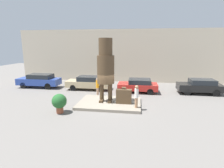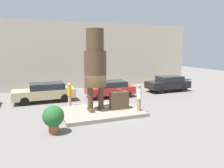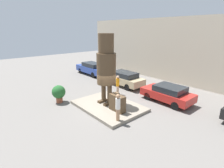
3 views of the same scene
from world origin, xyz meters
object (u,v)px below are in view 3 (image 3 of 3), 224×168
object	(u,v)px
planter_pot	(59,93)
giant_suitcase	(117,103)
statue_figure	(106,64)
parked_car_tan	(123,78)
parked_car_blue	(92,68)
worker_hivis	(118,84)
parked_car_red	(168,93)
tourist	(118,106)

from	to	relation	value
planter_pot	giant_suitcase	bearing A→B (deg)	26.06
statue_figure	parked_car_tan	xyz separation A→B (m)	(-2.75, 4.44, -2.42)
giant_suitcase	planter_pot	xyz separation A→B (m)	(-4.44, -2.17, 0.03)
statue_figure	parked_car_tan	bearing A→B (deg)	121.78
parked_car_blue	planter_pot	xyz separation A→B (m)	(5.68, -7.02, -0.02)
parked_car_blue	worker_hivis	world-z (taller)	worker_hivis
parked_car_red	worker_hivis	xyz separation A→B (m)	(-3.87, -1.85, 0.21)
tourist	planter_pot	distance (m)	5.61
giant_suitcase	planter_pot	world-z (taller)	giant_suitcase
parked_car_tan	parked_car_red	distance (m)	5.39
tourist	parked_car_tan	bearing A→B (deg)	133.24
tourist	parked_car_tan	world-z (taller)	tourist
parked_car_blue	parked_car_red	size ratio (longest dim) A/B	1.19
giant_suitcase	parked_car_blue	xyz separation A→B (m)	(-10.12, 4.85, 0.05)
planter_pot	worker_hivis	xyz separation A→B (m)	(1.69, 4.74, 0.12)
planter_pot	parked_car_tan	bearing A→B (deg)	88.49
parked_car_blue	parked_car_red	distance (m)	11.25
planter_pot	worker_hivis	bearing A→B (deg)	70.35
giant_suitcase	parked_car_red	size ratio (longest dim) A/B	0.34
statue_figure	worker_hivis	bearing A→B (deg)	118.56
parked_car_blue	worker_hivis	size ratio (longest dim) A/B	2.76
statue_figure	worker_hivis	xyz separation A→B (m)	(-1.24, 2.28, -2.26)
tourist	planter_pot	world-z (taller)	tourist
giant_suitcase	parked_car_blue	world-z (taller)	same
statue_figure	tourist	world-z (taller)	statue_figure
statue_figure	tourist	distance (m)	3.45
statue_figure	parked_car_red	bearing A→B (deg)	57.50
giant_suitcase	tourist	xyz separation A→B (m)	(1.00, -0.86, 0.36)
parked_car_blue	planter_pot	size ratio (longest dim) A/B	3.39
giant_suitcase	worker_hivis	xyz separation A→B (m)	(-2.75, 2.57, 0.15)
planter_pot	parked_car_blue	bearing A→B (deg)	128.98
parked_car_blue	parked_car_tan	world-z (taller)	parked_car_blue
parked_car_red	worker_hivis	distance (m)	4.29
parked_car_red	worker_hivis	world-z (taller)	worker_hivis
parked_car_tan	parked_car_red	xyz separation A→B (m)	(5.38, -0.31, -0.05)
parked_car_tan	statue_figure	bearing A→B (deg)	121.78
statue_figure	parked_car_tan	world-z (taller)	statue_figure
planter_pot	parked_car_red	bearing A→B (deg)	49.86
statue_figure	worker_hivis	size ratio (longest dim) A/B	2.96
giant_suitcase	planter_pot	bearing A→B (deg)	-153.94
statue_figure	parked_car_red	distance (m)	5.48
statue_figure	giant_suitcase	xyz separation A→B (m)	(1.51, -0.30, -2.41)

